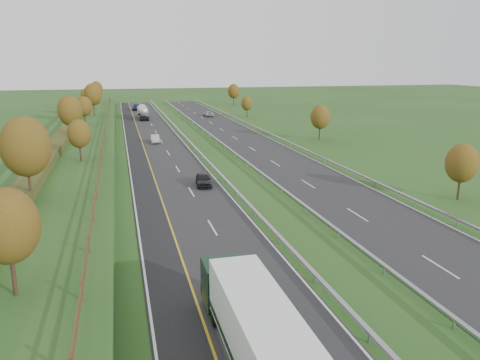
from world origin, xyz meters
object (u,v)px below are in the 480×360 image
object	(u,v)px
car_silver_mid	(155,139)
car_small_far	(136,108)
car_oncoming	(208,114)
road_tanker	(143,112)
box_lorry	(263,344)
car_dark_near	(204,179)

from	to	relation	value
car_silver_mid	car_small_far	xyz separation A→B (m)	(-0.76, 61.02, 0.11)
car_small_far	car_oncoming	xyz separation A→B (m)	(17.99, -21.93, -0.14)
car_small_far	road_tanker	bearing A→B (deg)	-84.48
box_lorry	car_small_far	world-z (taller)	box_lorry
road_tanker	car_oncoming	size ratio (longest dim) A/B	2.33
road_tanker	car_dark_near	size ratio (longest dim) A/B	2.60
road_tanker	car_small_far	distance (m)	22.77
car_small_far	car_oncoming	distance (m)	28.36
box_lorry	car_silver_mid	distance (m)	67.69
car_small_far	box_lorry	bearing A→B (deg)	-86.48
car_dark_near	car_oncoming	xyz separation A→B (m)	(14.19, 71.28, -0.07)
box_lorry	car_dark_near	bearing A→B (deg)	83.85
car_silver_mid	car_oncoming	xyz separation A→B (m)	(17.23, 39.09, -0.03)
car_small_far	car_oncoming	bearing A→B (deg)	-47.11
car_small_far	car_silver_mid	bearing A→B (deg)	-85.76
car_small_far	car_oncoming	world-z (taller)	car_small_far
box_lorry	car_small_far	distance (m)	128.69
road_tanker	car_silver_mid	xyz separation A→B (m)	(-0.03, -38.29, -1.12)
car_dark_near	car_small_far	xyz separation A→B (m)	(-3.80, 93.21, 0.07)
car_oncoming	box_lorry	bearing A→B (deg)	80.21
road_tanker	car_oncoming	world-z (taller)	road_tanker
road_tanker	car_dark_near	xyz separation A→B (m)	(3.01, -70.48, -1.09)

